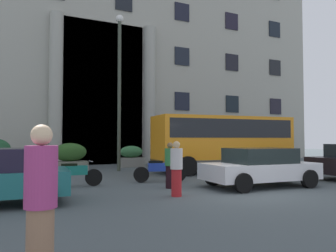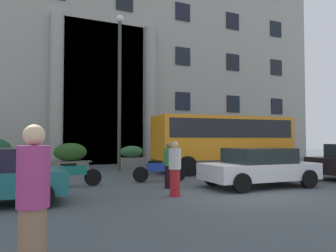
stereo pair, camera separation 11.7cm
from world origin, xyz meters
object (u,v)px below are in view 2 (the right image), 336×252
parked_coupe_end (259,167)px  lamppost_plaza_centre (119,80)px  motorcycle_near_kerb (333,163)px  scooter_by_planter (158,170)px  motorcycle_far_end (72,174)px  pedestrian_woman_with_bag (33,205)px  hedge_planter_far_east (70,157)px  hedge_planter_entrance_left (202,152)px  orange_minibus (223,139)px  pedestrian_child_trailing (169,165)px  pedestrian_man_crossing (175,169)px  bus_stop_sign (271,140)px  hedge_planter_far_west (132,157)px

parked_coupe_end → lamppost_plaza_centre: lamppost_plaza_centre is taller
motorcycle_near_kerb → scooter_by_planter: bearing=163.5°
motorcycle_far_end → pedestrian_woman_with_bag: pedestrian_woman_with_bag is taller
motorcycle_near_kerb → motorcycle_far_end: size_ratio=1.06×
hedge_planter_far_east → hedge_planter_entrance_left: hedge_planter_entrance_left is taller
scooter_by_planter → pedestrian_woman_with_bag: bearing=-108.4°
orange_minibus → pedestrian_child_trailing: 6.21m
pedestrian_man_crossing → lamppost_plaza_centre: (0.69, 8.08, 3.98)m
hedge_planter_far_east → motorcycle_far_end: (-0.92, -6.85, -0.25)m
bus_stop_sign → pedestrian_child_trailing: size_ratio=1.66×
parked_coupe_end → pedestrian_child_trailing: (-3.00, 1.03, 0.08)m
hedge_planter_entrance_left → hedge_planter_far_west: hedge_planter_entrance_left is taller
pedestrian_woman_with_bag → pedestrian_man_crossing: 6.14m
orange_minibus → bus_stop_sign: size_ratio=2.79×
bus_stop_sign → hedge_planter_far_west: bearing=157.0°
hedge_planter_far_east → hedge_planter_entrance_left: (8.54, 0.27, 0.13)m
bus_stop_sign → scooter_by_planter: 9.90m
hedge_planter_far_west → pedestrian_child_trailing: bearing=-100.3°
hedge_planter_far_west → orange_minibus: bearing=-56.6°
orange_minibus → motorcycle_far_end: bearing=-159.4°
bus_stop_sign → hedge_planter_entrance_left: bus_stop_sign is taller
orange_minibus → hedge_planter_entrance_left: (1.70, 4.95, -0.84)m
bus_stop_sign → pedestrian_woman_with_bag: (-13.93, -11.54, -0.67)m
orange_minibus → pedestrian_child_trailing: orange_minibus is taller
orange_minibus → lamppost_plaza_centre: 6.24m
orange_minibus → parked_coupe_end: orange_minibus is taller
scooter_by_planter → pedestrian_man_crossing: (-0.82, -3.14, 0.34)m
hedge_planter_far_west → motorcycle_far_end: hedge_planter_far_west is taller
bus_stop_sign → pedestrian_child_trailing: (-9.39, -5.41, -0.82)m
parked_coupe_end → hedge_planter_entrance_left: bearing=72.9°
hedge_planter_entrance_left → scooter_by_planter: size_ratio=0.84×
hedge_planter_far_east → lamppost_plaza_centre: bearing=-40.9°
bus_stop_sign → scooter_by_planter: (-9.08, -3.78, -1.14)m
parked_coupe_end → motorcycle_far_end: size_ratio=2.10×
parked_coupe_end → lamppost_plaza_centre: bearing=113.0°
bus_stop_sign → parked_coupe_end: (-6.39, -6.44, -0.91)m
hedge_planter_far_east → motorcycle_far_end: size_ratio=0.96×
hedge_planter_entrance_left → pedestrian_child_trailing: size_ratio=1.10×
hedge_planter_far_east → orange_minibus: bearing=-34.4°
hedge_planter_far_west → pedestrian_woman_with_bag: (-6.13, -14.85, 0.32)m
parked_coupe_end → pedestrian_woman_with_bag: pedestrian_woman_with_bag is taller
scooter_by_planter → pedestrian_man_crossing: size_ratio=1.27×
hedge_planter_entrance_left → pedestrian_man_crossing: size_ratio=1.07×
parked_coupe_end → pedestrian_woman_with_bag: (-7.54, -5.10, 0.23)m
parked_coupe_end → orange_minibus: bearing=72.0°
pedestrian_woman_with_bag → scooter_by_planter: bearing=25.8°
pedestrian_man_crossing → bus_stop_sign: bearing=108.2°
bus_stop_sign → pedestrian_man_crossing: (-9.90, -6.91, -0.80)m
hedge_planter_entrance_left → motorcycle_near_kerb: bearing=-67.4°
orange_minibus → hedge_planter_far_west: orange_minibus is taller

